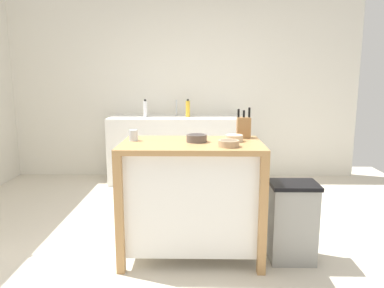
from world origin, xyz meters
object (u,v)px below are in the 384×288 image
kitchen_island (192,193)px  trash_bin (292,222)px  knife_block (244,127)px  bottle_hand_soap (188,109)px  bowl_ceramic_wide (229,143)px  drinking_cup (133,135)px  bottle_spray_cleaner (145,109)px  bowl_ceramic_small (234,138)px  bowl_stoneware_deep (197,138)px  sink_faucet (177,108)px

kitchen_island → trash_bin: 0.81m
knife_block → bottle_hand_soap: 1.98m
knife_block → bowl_ceramic_wide: (-0.15, -0.39, -0.06)m
drinking_cup → trash_bin: bearing=-6.6°
kitchen_island → knife_block: bearing=27.6°
kitchen_island → bottle_spray_cleaner: (-0.66, 2.13, 0.49)m
kitchen_island → bottle_hand_soap: 2.19m
knife_block → trash_bin: size_ratio=0.40×
knife_block → bowl_ceramic_small: knife_block is taller
knife_block → drinking_cup: knife_block is taller
bowl_ceramic_wide → bowl_stoneware_deep: 0.30m
knife_block → bowl_stoneware_deep: 0.44m
drinking_cup → bottle_spray_cleaner: bearing=95.6°
drinking_cup → bottle_hand_soap: 2.10m
trash_bin → bowl_ceramic_wide: bearing=-169.8°
sink_faucet → kitchen_island: bearing=-83.7°
bowl_stoneware_deep → bottle_spray_cleaner: 2.22m
knife_block → trash_bin: knife_block is taller
bowl_stoneware_deep → bottle_spray_cleaner: size_ratio=0.68×
kitchen_island → sink_faucet: 2.33m
bowl_stoneware_deep → bowl_ceramic_small: bearing=6.6°
knife_block → bottle_spray_cleaner: 2.19m
bowl_ceramic_small → bottle_spray_cleaner: bottle_spray_cleaner is taller
bowl_ceramic_wide → bowl_stoneware_deep: bowl_stoneware_deep is taller
bowl_ceramic_wide → trash_bin: size_ratio=0.24×
knife_block → sink_faucet: bearing=108.3°
kitchen_island → knife_block: 0.69m
kitchen_island → bowl_ceramic_wide: 0.54m
bowl_ceramic_small → bowl_stoneware_deep: (-0.29, -0.03, 0.00)m
trash_bin → sink_faucet: 2.65m
kitchen_island → drinking_cup: (-0.46, 0.07, 0.45)m
bowl_ceramic_small → sink_faucet: 2.29m
bowl_ceramic_small → bottle_hand_soap: 2.12m
kitchen_island → bottle_hand_soap: bearing=92.4°
trash_bin → bottle_hand_soap: bearing=111.5°
bowl_ceramic_small → bottle_hand_soap: bearing=101.5°
bowl_stoneware_deep → trash_bin: bearing=-7.6°
kitchen_island → bottle_hand_soap: bottle_hand_soap is taller
kitchen_island → bowl_ceramic_small: bearing=9.3°
kitchen_island → bottle_hand_soap: size_ratio=4.58×
kitchen_island → bowl_ceramic_small: (0.33, 0.05, 0.44)m
sink_faucet → bowl_stoneware_deep: bearing=-82.7°
knife_block → bottle_spray_cleaner: knife_block is taller
bowl_ceramic_wide → bottle_hand_soap: bottle_hand_soap is taller
drinking_cup → bottle_hand_soap: size_ratio=0.36×
trash_bin → bottle_spray_cleaner: size_ratio=2.68×
knife_block → bottle_spray_cleaner: size_ratio=1.07×
knife_block → bottle_hand_soap: size_ratio=1.06×
bottle_hand_soap → kitchen_island: bearing=-87.6°
bowl_stoneware_deep → bottle_hand_soap: size_ratio=0.67×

